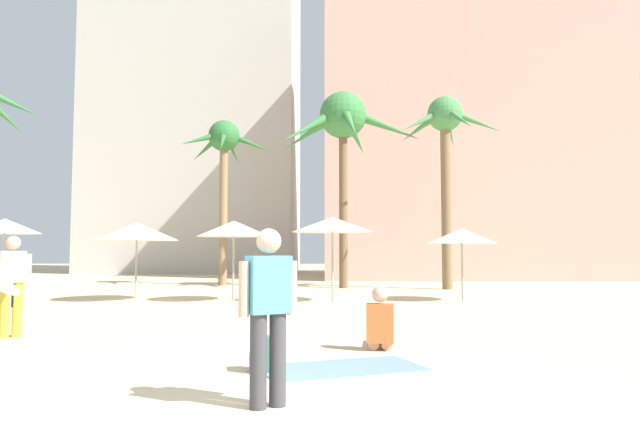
% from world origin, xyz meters
% --- Properties ---
extents(ground, '(120.00, 120.00, 0.00)m').
position_xyz_m(ground, '(0.00, 0.00, 0.00)').
color(ground, beige).
extents(hotel_pink, '(16.94, 9.72, 14.74)m').
position_xyz_m(hotel_pink, '(8.98, 27.30, 7.37)').
color(hotel_pink, '#DB9989').
rests_on(hotel_pink, ground).
extents(hotel_tower_gray, '(14.10, 9.70, 35.11)m').
position_xyz_m(hotel_tower_gray, '(-8.80, 35.57, 17.56)').
color(hotel_tower_gray, '#BCB7AD').
rests_on(hotel_tower_gray, ground).
extents(palm_tree_far_left, '(3.81, 3.95, 7.13)m').
position_xyz_m(palm_tree_far_left, '(-3.82, 19.10, 5.72)').
color(palm_tree_far_left, '#896B4C').
rests_on(palm_tree_far_left, ground).
extents(palm_tree_left, '(4.21, 4.20, 7.52)m').
position_xyz_m(palm_tree_left, '(5.31, 16.88, 5.95)').
color(palm_tree_left, brown).
rests_on(palm_tree_left, ground).
extents(palm_tree_right, '(5.85, 6.08, 7.91)m').
position_xyz_m(palm_tree_right, '(1.32, 17.52, 6.54)').
color(palm_tree_right, brown).
rests_on(palm_tree_right, ground).
extents(cafe_umbrella_0, '(2.37, 2.37, 2.45)m').
position_xyz_m(cafe_umbrella_0, '(0.90, 11.26, 2.23)').
color(cafe_umbrella_0, gray).
rests_on(cafe_umbrella_0, ground).
extents(cafe_umbrella_1, '(2.46, 2.46, 2.32)m').
position_xyz_m(cafe_umbrella_1, '(-4.95, 11.67, 2.05)').
color(cafe_umbrella_1, gray).
rests_on(cafe_umbrella_1, ground).
extents(cafe_umbrella_2, '(2.04, 2.04, 2.42)m').
position_xyz_m(cafe_umbrella_2, '(-8.75, 11.31, 2.19)').
color(cafe_umbrella_2, gray).
rests_on(cafe_umbrella_2, ground).
extents(cafe_umbrella_3, '(2.06, 2.06, 2.14)m').
position_xyz_m(cafe_umbrella_3, '(4.74, 11.77, 1.91)').
color(cafe_umbrella_3, gray).
rests_on(cafe_umbrella_3, ground).
extents(cafe_umbrella_4, '(2.18, 2.18, 2.36)m').
position_xyz_m(cafe_umbrella_4, '(-2.01, 11.53, 2.12)').
color(cafe_umbrella_4, gray).
rests_on(cafe_umbrella_4, ground).
extents(beach_towel, '(2.23, 1.67, 0.01)m').
position_xyz_m(beach_towel, '(1.03, 2.01, 0.01)').
color(beach_towel, '#6684E0').
rests_on(beach_towel, ground).
extents(backpack, '(0.29, 0.33, 0.42)m').
position_xyz_m(backpack, '(0.05, 1.78, 0.20)').
color(backpack, '#2E654D').
rests_on(backpack, ground).
extents(person_mid_center, '(2.18, 2.73, 1.73)m').
position_xyz_m(person_mid_center, '(-4.58, 4.33, 0.93)').
color(person_mid_center, gold).
rests_on(person_mid_center, ground).
extents(person_near_right, '(0.47, 1.03, 0.95)m').
position_xyz_m(person_near_right, '(1.63, 3.47, 0.32)').
color(person_near_right, '#D1A889').
rests_on(person_near_right, ground).
extents(person_near_left, '(0.57, 0.39, 1.68)m').
position_xyz_m(person_near_left, '(0.31, 0.21, 0.92)').
color(person_near_left, '#3D3D42').
rests_on(person_near_left, ground).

